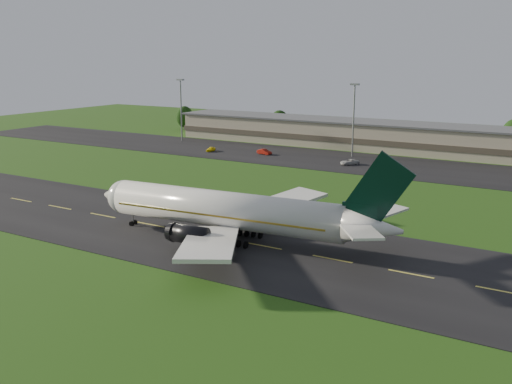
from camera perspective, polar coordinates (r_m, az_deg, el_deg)
The scene contains 11 objects.
ground at distance 97.57m, azimuth -10.51°, elevation -3.27°, with size 360.00×360.00×0.00m, color #254711.
taxiway at distance 97.55m, azimuth -10.51°, elevation -3.24°, with size 220.00×30.00×0.10m, color black.
apron at distance 157.50m, azimuth 6.83°, elevation 3.26°, with size 260.00×30.00×0.10m, color black.
airliner at distance 87.02m, azimuth -2.61°, elevation -1.91°, with size 51.26×42.00×15.57m.
terminal at distance 176.95m, azimuth 11.95°, elevation 5.48°, with size 145.00×16.00×8.40m.
light_mast_west at distance 190.87m, azimuth -7.52°, elevation 8.86°, with size 2.40×1.20×20.35m.
light_mast_centre at distance 161.27m, azimuth 9.76°, elevation 7.95°, with size 2.40×1.20×20.35m.
tree_line at distance 179.51m, azimuth 21.25°, elevation 5.30°, with size 192.94×9.91×10.32m.
service_vehicle_a at distance 169.77m, azimuth -4.54°, elevation 4.30°, with size 1.57×3.91×1.33m, color yellow.
service_vehicle_b at distance 163.99m, azimuth 0.84°, elevation 4.05°, with size 1.60×4.59×1.51m, color maroon.
service_vehicle_c at distance 150.41m, azimuth 9.34°, elevation 2.99°, with size 2.33×5.06×1.41m, color beige.
Camera 1 is at (61.85, -70.17, 27.74)m, focal length 40.00 mm.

